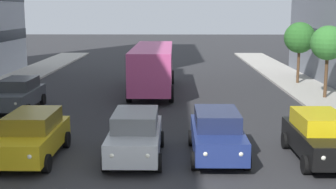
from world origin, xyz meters
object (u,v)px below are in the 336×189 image
Objects in this scene: car_2 at (135,135)px; car_3 at (33,135)px; street_tree_2 at (328,43)px; car_row2_0 at (19,94)px; street_tree_3 at (300,38)px; bus_behind_traffic at (153,64)px; car_0 at (320,136)px; car_1 at (217,133)px.

car_2 is 1.00× the size of car_3.
car_row2_0 is at bearing 10.14° from street_tree_2.
bus_behind_traffic is at bearing 15.61° from street_tree_3.
car_0 is 1.00× the size of car_1.
car_3 is 22.39m from street_tree_3.
car_0 is at bearing 148.68° from car_row2_0.
car_1 is 1.01× the size of street_tree_3.
car_3 is 1.02× the size of street_tree_2.
car_2 and car_3 have the same top height.
street_tree_3 reaches higher than street_tree_2.
car_1 is 1.00× the size of car_2.
car_row2_0 is (10.07, -8.03, 0.00)m from car_1.
car_2 is 20.11m from street_tree_3.
street_tree_3 is at bearing -113.69° from car_1.
car_row2_0 is 0.42× the size of bus_behind_traffic.
street_tree_3 is (0.19, -5.63, -0.02)m from street_tree_2.
street_tree_3 reaches higher than car_row2_0.
car_1 is at bearing -176.01° from car_2.
car_1 and car_row2_0 have the same top height.
car_1 is 1.00× the size of car_3.
car_1 is 13.74m from street_tree_2.
car_1 is 0.42× the size of bus_behind_traffic.
car_0 is 17.74m from street_tree_3.
car_2 is 10.84m from car_row2_0.
car_0 is 16.12m from car_row2_0.
bus_behind_traffic reaches higher than car_row2_0.
car_row2_0 is 1.01× the size of street_tree_3.
car_3 is 18.58m from street_tree_2.
bus_behind_traffic is at bearing -64.77° from car_0.
car_1 is at bearing -177.08° from car_3.
car_0 is 1.00× the size of car_2.
street_tree_3 is (-17.45, -8.79, 2.52)m from car_row2_0.
street_tree_3 is (-14.16, -17.16, 2.52)m from car_3.
car_row2_0 is 1.02× the size of street_tree_2.
street_tree_2 is at bearing -124.09° from car_1.
car_3 is at bearing 2.06° from car_2.
car_3 is (3.76, 0.14, 0.00)m from car_2.
street_tree_2 is at bearing -108.54° from car_0.
car_2 is at bearing 47.10° from street_tree_2.
car_1 is 1.00× the size of car_row2_0.
bus_behind_traffic is 2.42× the size of street_tree_2.
bus_behind_traffic is at bearing -90.00° from car_2.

